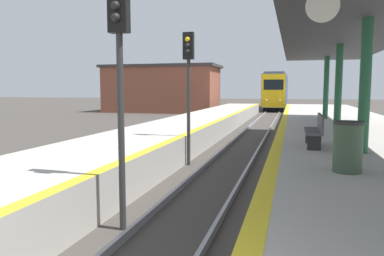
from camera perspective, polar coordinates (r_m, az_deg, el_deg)
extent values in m
cube|color=black|center=(50.69, 12.69, 3.16)|extent=(2.28, 14.93, 0.55)
cube|color=#33518C|center=(50.63, 12.75, 5.61)|extent=(2.68, 16.59, 3.78)
cube|color=gold|center=(42.43, 12.30, 5.58)|extent=(2.62, 0.16, 3.70)
cube|color=black|center=(42.37, 12.31, 6.47)|extent=(2.14, 0.06, 1.13)
cube|color=#59595E|center=(50.66, 12.80, 7.88)|extent=(2.28, 15.76, 0.24)
sphere|color=white|center=(42.42, 11.27, 4.20)|extent=(0.18, 0.18, 0.18)
sphere|color=white|center=(42.35, 13.26, 4.15)|extent=(0.18, 0.18, 0.18)
cylinder|color=#2D2D2D|center=(6.98, -10.73, -0.89)|extent=(0.12, 0.12, 3.63)
cube|color=black|center=(7.08, -11.11, 17.64)|extent=(0.36, 0.20, 0.90)
sphere|color=black|center=(6.96, -11.61, 17.82)|extent=(0.16, 0.16, 0.16)
sphere|color=black|center=(6.92, -11.57, 16.18)|extent=(0.16, 0.16, 0.16)
cylinder|color=#2D2D2D|center=(12.84, -0.53, 2.31)|extent=(0.12, 0.12, 3.63)
cube|color=black|center=(12.89, -0.54, 12.40)|extent=(0.36, 0.20, 0.90)
sphere|color=yellow|center=(12.79, -0.70, 13.37)|extent=(0.16, 0.16, 0.16)
sphere|color=black|center=(12.77, -0.70, 12.47)|extent=(0.16, 0.16, 0.16)
sphere|color=black|center=(12.75, -0.70, 11.56)|extent=(0.16, 0.16, 0.16)
cylinder|color=#1E5133|center=(10.41, 24.87, 5.76)|extent=(0.28, 0.28, 3.38)
cylinder|color=#1E5133|center=(16.03, 21.41, 5.79)|extent=(0.28, 0.28, 3.38)
cylinder|color=#1E5133|center=(21.67, 19.76, 5.79)|extent=(0.28, 0.28, 3.38)
cube|color=#2D2D33|center=(13.34, 23.09, 13.49)|extent=(4.36, 22.69, 0.20)
cylinder|color=white|center=(7.01, 19.27, 17.19)|extent=(0.56, 0.04, 0.56)
cylinder|color=#384C38|center=(7.93, 22.64, -2.88)|extent=(0.55, 0.55, 0.94)
cylinder|color=#262626|center=(7.88, 22.79, 0.73)|extent=(0.58, 0.58, 0.06)
cube|color=#4C4C51|center=(11.10, 17.96, -0.46)|extent=(0.44, 1.70, 0.08)
cube|color=#4C4C51|center=(11.09, 18.99, 0.85)|extent=(0.06, 1.70, 0.44)
cube|color=#262628|center=(10.46, 18.11, -2.18)|extent=(0.35, 0.08, 0.40)
cube|color=#262628|center=(11.80, 17.76, -1.26)|extent=(0.35, 0.08, 0.40)
cube|color=brown|center=(42.97, -4.60, 5.78)|extent=(12.43, 5.80, 4.99)
cube|color=#383333|center=(43.05, -4.63, 9.30)|extent=(13.05, 6.09, 0.30)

